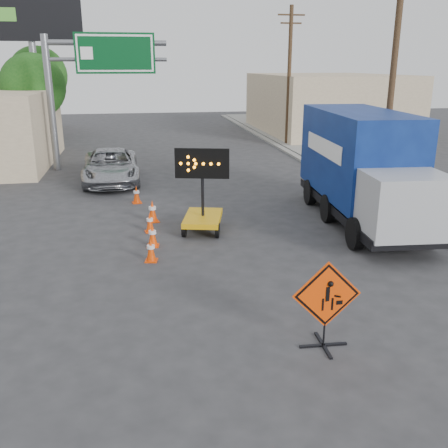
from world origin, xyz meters
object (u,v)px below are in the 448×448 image
object	(u,v)px
arrow_board	(203,213)
construction_sign	(326,303)
pickup_truck	(111,166)
box_truck	(362,174)

from	to	relation	value
arrow_board	construction_sign	bearing A→B (deg)	-65.65
arrow_board	pickup_truck	bearing A→B (deg)	126.59
construction_sign	box_truck	bearing A→B (deg)	63.65
arrow_board	pickup_truck	size ratio (longest dim) A/B	0.51
construction_sign	arrow_board	distance (m)	7.76
box_truck	pickup_truck	bearing A→B (deg)	142.86
arrow_board	pickup_truck	xyz separation A→B (m)	(-3.32, 8.00, 0.14)
arrow_board	box_truck	xyz separation A→B (m)	(5.63, 0.10, 1.11)
construction_sign	pickup_truck	xyz separation A→B (m)	(-4.70, 15.63, -0.19)
construction_sign	pickup_truck	distance (m)	16.32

